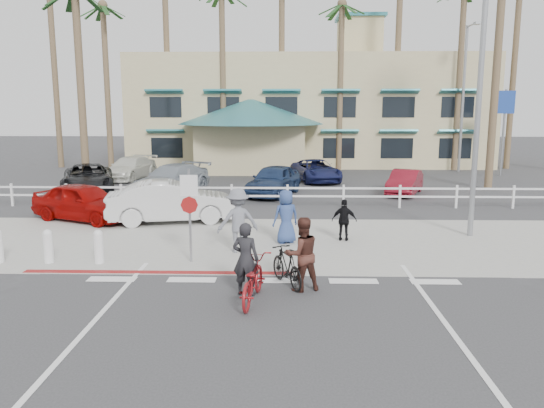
{
  "coord_description": "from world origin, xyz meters",
  "views": [
    {
      "loc": [
        0.32,
        -11.95,
        4.2
      ],
      "look_at": [
        -0.07,
        3.03,
        1.5
      ],
      "focal_mm": 35.0,
      "sensor_mm": 36.0,
      "label": 1
    }
  ],
  "objects_px": {
    "bike_black": "(287,266)",
    "car_white_sedan": "(172,202)",
    "sign_post": "(190,211)",
    "bike_red": "(252,280)",
    "car_red_compact": "(84,202)"
  },
  "relations": [
    {
      "from": "bike_red",
      "to": "car_white_sedan",
      "type": "height_order",
      "value": "car_white_sedan"
    },
    {
      "from": "sign_post",
      "to": "car_red_compact",
      "type": "xyz_separation_m",
      "value": [
        -5.03,
        5.43,
        -0.73
      ]
    },
    {
      "from": "car_white_sedan",
      "to": "bike_black",
      "type": "bearing_deg",
      "value": -161.78
    },
    {
      "from": "car_white_sedan",
      "to": "car_red_compact",
      "type": "bearing_deg",
      "value": 72.93
    },
    {
      "from": "sign_post",
      "to": "car_white_sedan",
      "type": "xyz_separation_m",
      "value": [
        -1.62,
        5.17,
        -0.67
      ]
    },
    {
      "from": "bike_red",
      "to": "car_white_sedan",
      "type": "relative_size",
      "value": 0.41
    },
    {
      "from": "bike_black",
      "to": "car_white_sedan",
      "type": "height_order",
      "value": "car_white_sedan"
    },
    {
      "from": "bike_black",
      "to": "car_white_sedan",
      "type": "distance_m",
      "value": 8.3
    },
    {
      "from": "sign_post",
      "to": "bike_black",
      "type": "relative_size",
      "value": 1.81
    },
    {
      "from": "bike_black",
      "to": "sign_post",
      "type": "bearing_deg",
      "value": -60.82
    },
    {
      "from": "sign_post",
      "to": "car_white_sedan",
      "type": "distance_m",
      "value": 5.46
    },
    {
      "from": "sign_post",
      "to": "car_white_sedan",
      "type": "bearing_deg",
      "value": 107.37
    },
    {
      "from": "bike_black",
      "to": "car_white_sedan",
      "type": "relative_size",
      "value": 0.34
    },
    {
      "from": "sign_post",
      "to": "bike_red",
      "type": "relative_size",
      "value": 1.5
    },
    {
      "from": "bike_red",
      "to": "car_white_sedan",
      "type": "xyz_separation_m",
      "value": [
        -3.51,
        8.23,
        0.27
      ]
    }
  ]
}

